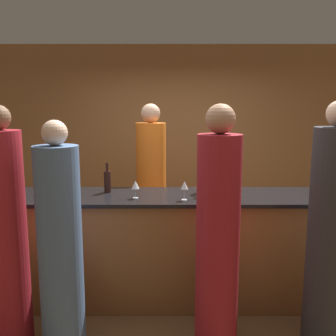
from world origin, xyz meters
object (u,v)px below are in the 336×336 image
bartender (153,192)px  guest_2 (62,247)px  guest_0 (219,237)px  wine_bottle_0 (227,188)px  wine_bottle_1 (109,181)px  guest_1 (332,238)px  ice_bucket (206,184)px  guest_3 (8,238)px

bartender → guest_2: bearing=68.7°
guest_0 → wine_bottle_0: size_ratio=6.07×
wine_bottle_1 → bartender: bearing=60.0°
wine_bottle_0 → wine_bottle_1: 1.18m
bartender → wine_bottle_0: 1.31m
bartender → wine_bottle_1: (-0.41, -0.70, 0.28)m
wine_bottle_0 → guest_2: bearing=-157.4°
guest_0 → wine_bottle_1: (-1.00, 0.87, 0.28)m
guest_1 → wine_bottle_1: bearing=154.3°
guest_1 → guest_2: 2.10m
wine_bottle_1 → ice_bucket: size_ratio=1.70×
guest_0 → ice_bucket: guest_0 is taller
wine_bottle_0 → wine_bottle_1: (-1.13, 0.36, -0.01)m
guest_0 → guest_1: guest_1 is taller
bartender → wine_bottle_0: bartender is taller
bartender → ice_bucket: 0.97m
guest_1 → guest_2: size_ratio=1.08×
guest_2 → wine_bottle_1: (0.23, 0.92, 0.34)m
guest_0 → guest_3: guest_0 is taller
wine_bottle_0 → wine_bottle_1: wine_bottle_0 is taller
guest_2 → ice_bucket: guest_2 is taller
guest_3 → guest_0: bearing=0.3°
guest_2 → bartender: bearing=68.7°
guest_1 → guest_3: bearing=179.4°
bartender → ice_bucket: bartender is taller
guest_1 → wine_bottle_0: bearing=143.7°
guest_0 → ice_bucket: (-0.03, 0.82, 0.25)m
guest_0 → ice_bucket: 0.86m
guest_2 → wine_bottle_0: (1.35, 0.56, 0.35)m
bartender → guest_3: (-1.06, -1.57, -0.00)m
bartender → guest_1: guest_1 is taller
ice_bucket → guest_3: bearing=-152.9°
bartender → guest_2: size_ratio=1.07×
guest_0 → ice_bucket: bearing=91.9°
guest_2 → wine_bottle_1: 1.01m
guest_2 → ice_bucket: (1.20, 0.88, 0.31)m
guest_0 → guest_3: (-1.65, -0.01, -0.00)m
guest_1 → wine_bottle_1: (-1.87, 0.90, 0.27)m
guest_1 → guest_0: bearing=177.8°
guest_0 → wine_bottle_0: bearing=75.5°
bartender → ice_bucket: bearing=127.2°
bartender → guest_0: size_ratio=1.00×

